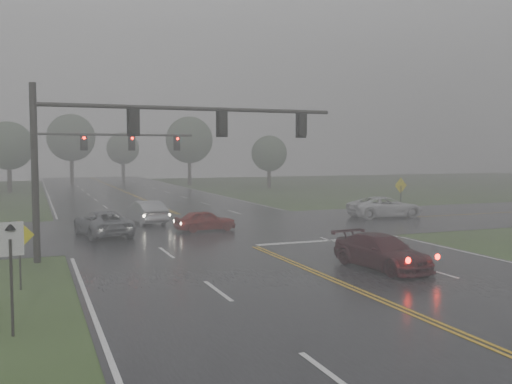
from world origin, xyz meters
name	(u,v)px	position (x,y,z in m)	size (l,w,h in m)	color
ground	(442,327)	(0.00, 0.00, 0.00)	(180.00, 180.00, 0.00)	#2F441D
main_road	(219,232)	(0.00, 20.00, 0.00)	(18.00, 160.00, 0.02)	black
cross_street	(209,228)	(0.00, 22.00, 0.00)	(120.00, 14.00, 0.02)	black
stop_bar	(330,241)	(4.50, 14.40, 0.00)	(8.50, 0.50, 0.01)	silver
sedan_maroon	(382,269)	(2.86, 7.13, 0.00)	(1.93, 4.75, 1.38)	#34090F
sedan_red	(205,231)	(-0.66, 20.58, 0.00)	(1.48, 3.67, 1.25)	maroon
sedan_silver	(146,224)	(-3.30, 25.48, 0.00)	(1.61, 4.61, 1.52)	#AEB1B6
car_grey	(103,236)	(-6.66, 20.75, 0.00)	(2.36, 5.12, 1.42)	slate
pickup_white	(385,218)	(13.52, 22.56, 0.00)	(2.52, 5.47, 1.52)	silver
signal_gantry_near	(138,138)	(-5.81, 13.74, 5.42)	(14.23, 0.34, 7.70)	black
signal_gantry_far	(86,152)	(-6.63, 31.00, 4.80)	(11.68, 0.35, 6.86)	black
sign_diamond_west	(19,243)	(-10.77, 8.73, 1.62)	(0.98, 0.29, 2.41)	black
sign_arrow_white	(11,257)	(-10.87, 3.43, 2.08)	(0.65, 0.19, 2.97)	black
sign_diamond_east	(401,190)	(15.50, 23.48, 1.92)	(1.18, 0.24, 2.85)	black
tree_nw_a	(8,146)	(-12.83, 60.88, 5.50)	(5.70, 5.70, 8.37)	#2F261E
tree_ne_a	(189,140)	(10.91, 67.92, 6.51)	(6.74, 6.74, 9.90)	#2F261E
tree_n_mid	(71,138)	(-4.67, 79.00, 6.95)	(7.20, 7.20, 10.57)	#2F261E
tree_e_near	(269,153)	(19.07, 57.59, 4.58)	(4.75, 4.75, 6.98)	#2F261E
tree_n_far	(123,149)	(4.50, 88.68, 5.39)	(5.59, 5.59, 8.22)	#2F261E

